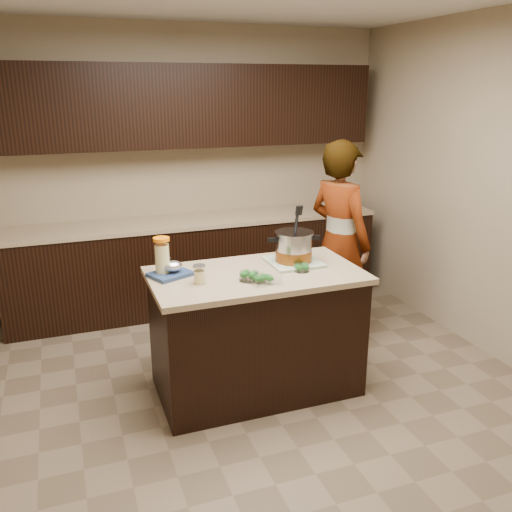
{
  "coord_description": "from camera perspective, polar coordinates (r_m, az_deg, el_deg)",
  "views": [
    {
      "loc": [
        -1.21,
        -3.31,
        2.13
      ],
      "look_at": [
        0.0,
        0.0,
        1.02
      ],
      "focal_mm": 38.0,
      "sensor_mm": 36.0,
      "label": 1
    }
  ],
  "objects": [
    {
      "name": "broccoli_tub_left",
      "position": [
        3.58,
        -0.72,
        -2.14
      ],
      "size": [
        0.15,
        0.15,
        0.06
      ],
      "rotation": [
        0.0,
        0.0,
        -0.15
      ],
      "color": "silver",
      "rests_on": "island"
    },
    {
      "name": "ground_plane",
      "position": [
        4.12,
        0.0,
        -13.65
      ],
      "size": [
        4.0,
        4.0,
        0.0
      ],
      "primitive_type": "plane",
      "color": "brown",
      "rests_on": "ground"
    },
    {
      "name": "dish_towel",
      "position": [
        3.93,
        3.97,
        -0.64
      ],
      "size": [
        0.36,
        0.36,
        0.02
      ],
      "primitive_type": "cube",
      "rotation": [
        0.0,
        0.0,
        0.01
      ],
      "color": "#62885B",
      "rests_on": "island"
    },
    {
      "name": "broccoli_tub_rect",
      "position": [
        3.53,
        1.04,
        -2.42
      ],
      "size": [
        0.18,
        0.14,
        0.07
      ],
      "rotation": [
        0.0,
        0.0,
        0.03
      ],
      "color": "silver",
      "rests_on": "island"
    },
    {
      "name": "island",
      "position": [
        3.91,
        0.0,
        -7.96
      ],
      "size": [
        1.46,
        0.81,
        0.9
      ],
      "color": "black",
      "rests_on": "ground"
    },
    {
      "name": "room_shell",
      "position": [
        3.55,
        0.0,
        10.75
      ],
      "size": [
        4.04,
        4.04,
        2.72
      ],
      "color": "tan",
      "rests_on": "ground"
    },
    {
      "name": "lemonade_pitcher",
      "position": [
        3.69,
        -9.84,
        -0.25
      ],
      "size": [
        0.14,
        0.14,
        0.26
      ],
      "rotation": [
        0.0,
        0.0,
        0.4
      ],
      "color": "#DBCF86",
      "rests_on": "island"
    },
    {
      "name": "mason_jar",
      "position": [
        3.53,
        -5.96,
        -1.97
      ],
      "size": [
        0.1,
        0.1,
        0.13
      ],
      "rotation": [
        0.0,
        0.0,
        -0.26
      ],
      "color": "#DBCF86",
      "rests_on": "island"
    },
    {
      "name": "back_cabinets",
      "position": [
        5.33,
        -6.45,
        4.47
      ],
      "size": [
        3.6,
        0.63,
        2.33
      ],
      "color": "black",
      "rests_on": "ground"
    },
    {
      "name": "broccoli_tub_right",
      "position": [
        3.77,
        4.83,
        -1.27
      ],
      "size": [
        0.14,
        0.14,
        0.05
      ],
      "rotation": [
        0.0,
        0.0,
        0.31
      ],
      "color": "silver",
      "rests_on": "island"
    },
    {
      "name": "blue_tray",
      "position": [
        3.7,
        -8.91,
        -1.59
      ],
      "size": [
        0.32,
        0.3,
        0.1
      ],
      "rotation": [
        0.0,
        0.0,
        0.41
      ],
      "color": "navy",
      "rests_on": "island"
    },
    {
      "name": "stock_pot",
      "position": [
        3.9,
        4.0,
        0.78
      ],
      "size": [
        0.39,
        0.31,
        0.39
      ],
      "rotation": [
        0.0,
        0.0,
        -0.13
      ],
      "color": "#B7B7BC",
      "rests_on": "dish_towel"
    },
    {
      "name": "person",
      "position": [
        4.67,
        8.76,
        1.51
      ],
      "size": [
        0.6,
        0.73,
        1.72
      ],
      "primitive_type": "imported",
      "rotation": [
        0.0,
        0.0,
        1.91
      ],
      "color": "gray",
      "rests_on": "ground"
    }
  ]
}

